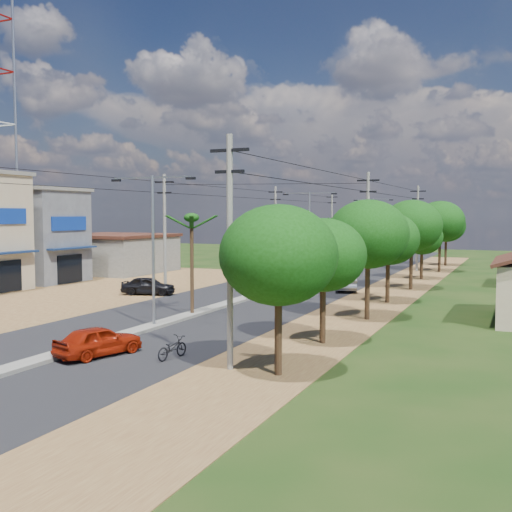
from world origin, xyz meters
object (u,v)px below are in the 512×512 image
Objects in this scene: car_silver_mid at (345,281)px; car_white_far at (255,271)px; car_parked_dark at (148,286)px; car_red_near at (98,342)px; moto_rider_east at (172,349)px.

car_white_far reaches higher than car_silver_mid.
car_silver_mid reaches higher than car_parked_dark.
car_red_near is 3.21m from moto_rider_east.
car_silver_mid is at bearing -80.72° from car_red_near.
moto_rider_east is at bearing 69.84° from car_silver_mid.
car_silver_mid is 15.16m from car_parked_dark.
car_parked_dark is at bearing -87.68° from car_white_far.
moto_rider_east is (12.20, -16.18, -0.21)m from car_parked_dark.
car_silver_mid is at bearing -82.30° from moto_rider_east.
car_silver_mid is 11.17m from car_white_far.
car_parked_dark reaches higher than car_red_near.
car_silver_mid is (3.50, 25.44, 0.11)m from car_red_near.
car_red_near is 31.12m from car_white_far.
car_red_near is 0.96× the size of car_parked_dark.
car_white_far is at bearing -63.40° from moto_rider_east.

